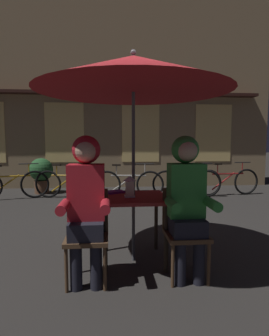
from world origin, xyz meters
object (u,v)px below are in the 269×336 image
at_px(patio_umbrella, 133,74).
at_px(bicycle_second, 68,184).
at_px(book, 115,192).
at_px(chair_right, 184,227).
at_px(bicycle_fifth, 228,182).
at_px(bicycle_nearest, 11,185).
at_px(bicycle_fourth, 187,183).
at_px(chair_left, 87,230).
at_px(cafe_table, 133,205).
at_px(person_right_hooded, 187,193).
at_px(bicycle_third, 128,184).
at_px(lantern, 130,186).
at_px(person_left_hooded, 86,195).
at_px(potted_plant, 41,173).

bearing_deg(patio_umbrella, bicycle_second, 109.20).
height_order(patio_umbrella, book, patio_umbrella).
bearing_deg(chair_right, patio_umbrella, 142.45).
height_order(bicycle_fifth, book, bicycle_fifth).
xyz_separation_m(bicycle_nearest, bicycle_second, (1.30, 0.02, 0.00)).
bearing_deg(bicycle_fourth, chair_left, -118.49).
xyz_separation_m(cafe_table, bicycle_second, (-1.24, 3.57, -0.29)).
relative_size(chair_left, bicycle_fifth, 0.52).
distance_m(chair_left, person_right_hooded, 1.03).
bearing_deg(chair_left, chair_right, 0.00).
bearing_deg(bicycle_second, bicycle_third, -5.27).
xyz_separation_m(cafe_table, book, (-0.20, 0.21, 0.11)).
distance_m(lantern, bicycle_fifth, 4.57).
xyz_separation_m(person_right_hooded, bicycle_fifth, (2.20, 4.01, -0.50)).
bearing_deg(cafe_table, bicycle_fourth, 65.23).
xyz_separation_m(cafe_table, person_right_hooded, (0.48, -0.43, 0.21)).
bearing_deg(chair_left, bicycle_fifth, 51.38).
bearing_deg(book, bicycle_nearest, 100.92).
distance_m(chair_right, person_right_hooded, 0.36).
bearing_deg(patio_umbrella, bicycle_nearest, 125.59).
bearing_deg(book, bicycle_fourth, 36.90).
bearing_deg(person_left_hooded, patio_umbrella, 41.57).
bearing_deg(patio_umbrella, lantern, -134.12).
height_order(bicycle_third, bicycle_fourth, same).
distance_m(cafe_table, person_right_hooded, 0.67).
bearing_deg(chair_left, potted_plant, 108.48).
distance_m(patio_umbrella, potted_plant, 4.98).
bearing_deg(chair_left, bicycle_nearest, 117.74).
bearing_deg(bicycle_second, chair_right, -66.37).
relative_size(bicycle_second, bicycle_third, 0.98).
relative_size(chair_left, bicycle_fourth, 0.52).
height_order(bicycle_second, bicycle_fourth, same).
distance_m(bicycle_nearest, bicycle_fifth, 5.22).
bearing_deg(bicycle_fourth, patio_umbrella, -114.77).
bearing_deg(chair_right, bicycle_fifth, 60.93).
height_order(bicycle_second, bicycle_fifth, same).
bearing_deg(bicycle_fifth, person_left_hooded, -128.22).
distance_m(lantern, potted_plant, 4.77).
bearing_deg(bicycle_third, patio_umbrella, -92.92).
distance_m(person_right_hooded, bicycle_nearest, 5.02).
distance_m(chair_right, book, 0.93).
bearing_deg(lantern, bicycle_fifth, 53.14).
bearing_deg(potted_plant, bicycle_fifth, -8.41).
bearing_deg(chair_left, bicycle_third, 80.24).
xyz_separation_m(person_left_hooded, bicycle_second, (-0.76, 4.00, -0.50)).
bearing_deg(potted_plant, chair_left, -71.52).
bearing_deg(lantern, person_right_hooded, -35.90).
distance_m(bicycle_fourth, book, 3.72).
distance_m(person_left_hooded, bicycle_fourth, 4.42).
distance_m(cafe_table, patio_umbrella, 1.42).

